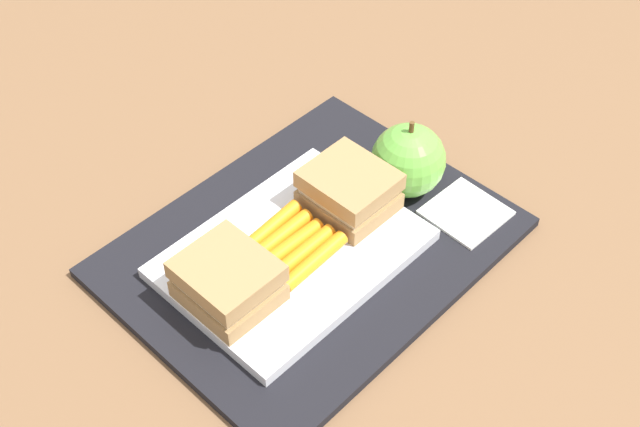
# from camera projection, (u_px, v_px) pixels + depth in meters

# --- Properties ---
(ground_plane) EXTENTS (2.40, 2.40, 0.00)m
(ground_plane) POSITION_uv_depth(u_px,v_px,m) (311.00, 250.00, 0.81)
(ground_plane) COLOR brown
(lunchbag_mat) EXTENTS (0.36, 0.28, 0.01)m
(lunchbag_mat) POSITION_uv_depth(u_px,v_px,m) (311.00, 247.00, 0.80)
(lunchbag_mat) COLOR black
(lunchbag_mat) RESTS_ON ground_plane
(food_tray) EXTENTS (0.23, 0.17, 0.01)m
(food_tray) POSITION_uv_depth(u_px,v_px,m) (292.00, 253.00, 0.78)
(food_tray) COLOR white
(food_tray) RESTS_ON lunchbag_mat
(sandwich_half_left) EXTENTS (0.07, 0.08, 0.04)m
(sandwich_half_left) POSITION_uv_depth(u_px,v_px,m) (228.00, 281.00, 0.72)
(sandwich_half_left) COLOR #9E7A4C
(sandwich_half_left) RESTS_ON food_tray
(sandwich_half_right) EXTENTS (0.07, 0.08, 0.04)m
(sandwich_half_right) POSITION_uv_depth(u_px,v_px,m) (349.00, 190.00, 0.80)
(sandwich_half_right) COLOR #9E7A4C
(sandwich_half_right) RESTS_ON food_tray
(carrot_sticks_bundle) EXTENTS (0.08, 0.07, 0.02)m
(carrot_sticks_bundle) POSITION_uv_depth(u_px,v_px,m) (291.00, 245.00, 0.77)
(carrot_sticks_bundle) COLOR orange
(carrot_sticks_bundle) RESTS_ON food_tray
(apple) EXTENTS (0.08, 0.08, 0.09)m
(apple) POSITION_uv_depth(u_px,v_px,m) (408.00, 160.00, 0.82)
(apple) COLOR #66B742
(apple) RESTS_ON lunchbag_mat
(paper_napkin) EXTENTS (0.07, 0.07, 0.00)m
(paper_napkin) POSITION_uv_depth(u_px,v_px,m) (466.00, 212.00, 0.83)
(paper_napkin) COLOR white
(paper_napkin) RESTS_ON lunchbag_mat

